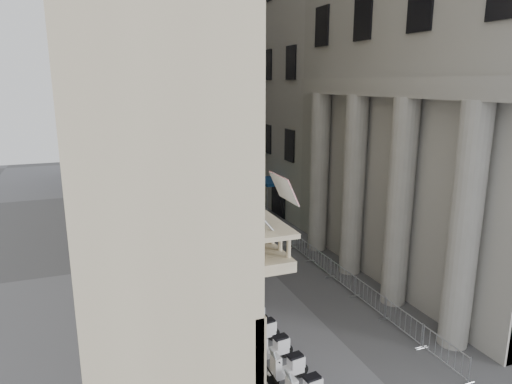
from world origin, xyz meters
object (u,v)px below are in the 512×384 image
security_tent (188,192)px  pedestrian_b (232,216)px  street_lamp (167,159)px  info_kiosk (182,227)px  pedestrian_a (274,228)px

security_tent → pedestrian_b: security_tent is taller
street_lamp → security_tent: bearing=-36.3°
info_kiosk → security_tent: bearing=53.8°
info_kiosk → street_lamp: bearing=81.8°
street_lamp → info_kiosk: bearing=-63.6°
security_tent → info_kiosk: security_tent is taller
pedestrian_a → pedestrian_b: bearing=-76.8°
street_lamp → pedestrian_b: (4.27, -1.99, -4.28)m
street_lamp → pedestrian_b: size_ratio=4.99×
security_tent → info_kiosk: bearing=-116.0°
street_lamp → info_kiosk: 5.64m
security_tent → pedestrian_b: (3.20, -0.08, -2.12)m
street_lamp → pedestrian_a: 9.47m
security_tent → street_lamp: 3.08m
street_lamp → pedestrian_a: (6.13, -5.80, -4.30)m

